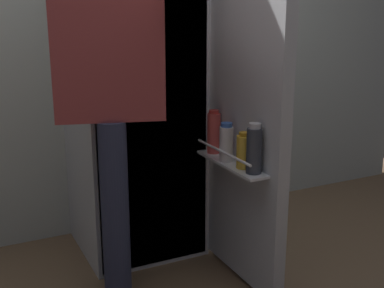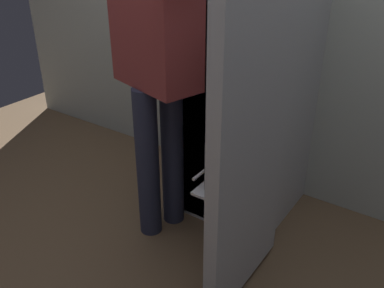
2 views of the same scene
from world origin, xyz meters
name	(u,v)px [view 2 (image 2 of 2)]	position (x,y,z in m)	size (l,w,h in m)	color
ground_plane	(189,250)	(0.00, 0.00, 0.00)	(5.13, 5.13, 0.00)	brown
refrigerator	(247,77)	(0.03, 0.49, 0.83)	(0.67, 1.18, 1.65)	silver
person	(157,49)	(-0.25, 0.10, 1.01)	(0.57, 0.82, 1.68)	#2D334C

